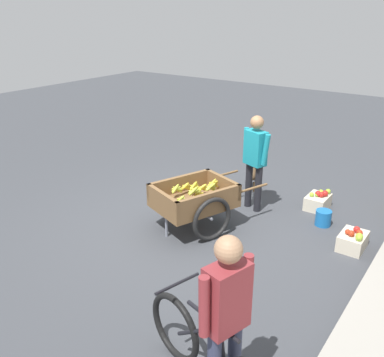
{
  "coord_description": "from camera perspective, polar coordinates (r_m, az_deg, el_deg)",
  "views": [
    {
      "loc": [
        4.64,
        3.32,
        3.02
      ],
      "look_at": [
        0.03,
        0.04,
        0.75
      ],
      "focal_mm": 39.95,
      "sensor_mm": 36.0,
      "label": 1
    }
  ],
  "objects": [
    {
      "name": "plastic_bucket",
      "position": [
        6.66,
        17.12,
        -5.05
      ],
      "size": [
        0.23,
        0.23,
        0.23
      ],
      "primitive_type": "cylinder",
      "color": "#1966B2",
      "rests_on": "ground"
    },
    {
      "name": "ground_plane",
      "position": [
        6.46,
        -0.16,
        -6.03
      ],
      "size": [
        24.0,
        24.0,
        0.0
      ],
      "primitive_type": "plane",
      "color": "#3D3F44"
    },
    {
      "name": "mixed_fruit_crate",
      "position": [
        6.16,
        20.68,
        -7.74
      ],
      "size": [
        0.44,
        0.32,
        0.31
      ],
      "color": "beige",
      "rests_on": "ground"
    },
    {
      "name": "vendor_person",
      "position": [
        6.66,
        8.43,
        3.1
      ],
      "size": [
        0.3,
        0.52,
        1.53
      ],
      "color": "black",
      "rests_on": "ground"
    },
    {
      "name": "apple_crate",
      "position": [
        7.17,
        16.47,
        -2.89
      ],
      "size": [
        0.44,
        0.32,
        0.32
      ],
      "color": "beige",
      "rests_on": "ground"
    },
    {
      "name": "fruit_cart",
      "position": [
        6.16,
        0.31,
        -2.91
      ],
      "size": [
        1.81,
        1.28,
        0.72
      ],
      "color": "brown",
      "rests_on": "ground"
    },
    {
      "name": "dog",
      "position": [
        7.69,
        8.1,
        0.66
      ],
      "size": [
        0.64,
        0.33,
        0.4
      ],
      "color": "#4C3823",
      "rests_on": "ground"
    },
    {
      "name": "cyclist_person",
      "position": [
        3.34,
        4.6,
        -17.16
      ],
      "size": [
        0.5,
        0.28,
        1.55
      ],
      "color": "#333851",
      "rests_on": "ground"
    }
  ]
}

